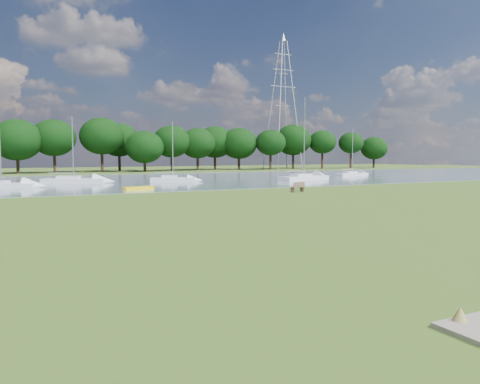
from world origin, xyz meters
name	(u,v)px	position (x,y,z in m)	size (l,w,h in m)	color
ground	(243,230)	(0.00, 0.00, 0.00)	(220.00, 220.00, 0.00)	#4F5F23
river	(92,182)	(0.00, 42.00, 0.00)	(220.00, 40.00, 0.10)	slate
far_bank	(65,173)	(0.00, 72.00, 0.00)	(220.00, 20.00, 0.40)	#4C6626
riverbank_bench	(298,187)	(14.15, 16.72, 0.46)	(1.56, 0.81, 0.92)	brown
kayak	(139,188)	(1.77, 25.58, 0.20)	(3.01, 0.70, 0.30)	yellow
pylon	(283,85)	(45.51, 70.00, 18.53)	(6.38, 4.47, 29.65)	#A3A5A9
tree_line	(73,141)	(1.21, 68.00, 5.78)	(144.63, 7.96, 9.63)	black
sailboat_2	(73,179)	(-2.56, 39.12, 0.55)	(7.35, 4.60, 7.81)	silver
sailboat_3	(172,178)	(8.86, 36.68, 0.53)	(5.64, 3.51, 7.40)	silver
sailboat_4	(1,183)	(-10.11, 34.26, 0.50)	(6.85, 4.08, 9.29)	silver
sailboat_5	(352,173)	(38.86, 38.75, 0.49)	(5.79, 2.19, 7.39)	silver
sailboat_6	(303,176)	(25.25, 32.11, 0.58)	(7.88, 3.82, 10.76)	silver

